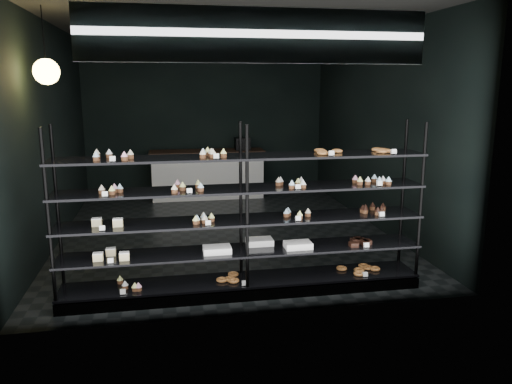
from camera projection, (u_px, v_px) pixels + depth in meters
room at (223, 131)px, 7.67m from camera, size 5.01×6.01×3.20m
display_shelf at (242, 239)px, 5.51m from camera, size 4.00×0.50×1.91m
signage at (258, 35)px, 4.61m from camera, size 3.30×0.05×0.50m
pendant_lamp at (46, 71)px, 5.75m from camera, size 0.30×0.30×0.88m
service_counter at (208, 173)px, 10.30m from camera, size 2.34×0.65×1.23m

